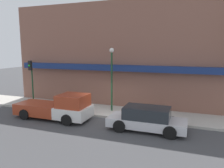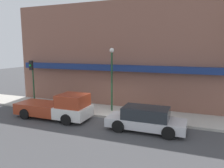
{
  "view_description": "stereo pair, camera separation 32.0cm",
  "coord_description": "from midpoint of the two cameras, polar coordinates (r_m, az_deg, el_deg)",
  "views": [
    {
      "loc": [
        6.07,
        -14.31,
        5.03
      ],
      "look_at": [
        0.37,
        1.23,
        2.37
      ],
      "focal_mm": 35.0,
      "sensor_mm": 36.0,
      "label": 1
    },
    {
      "loc": [
        6.37,
        -14.19,
        5.03
      ],
      "look_at": [
        0.37,
        1.23,
        2.37
      ],
      "focal_mm": 35.0,
      "sensor_mm": 36.0,
      "label": 2
    }
  ],
  "objects": [
    {
      "name": "building",
      "position": [
        19.81,
        1.91,
        7.54
      ],
      "size": [
        19.8,
        3.8,
        8.97
      ],
      "color": "brown",
      "rests_on": "ground"
    },
    {
      "name": "street_lamp",
      "position": [
        16.97,
        -0.61,
        3.31
      ],
      "size": [
        0.36,
        0.36,
        4.95
      ],
      "color": "#1E4728",
      "rests_on": "sidewalk"
    },
    {
      "name": "fire_hydrant",
      "position": [
        15.67,
        12.47,
        -7.85
      ],
      "size": [
        0.19,
        0.19,
        0.69
      ],
      "color": "red",
      "rests_on": "sidewalk"
    },
    {
      "name": "ground_plane",
      "position": [
        16.34,
        -3.29,
        -8.8
      ],
      "size": [
        80.0,
        80.0,
        0.0
      ],
      "primitive_type": "plane",
      "color": "#424244"
    },
    {
      "name": "pickup_truck",
      "position": [
        16.36,
        -14.54,
        -6.03
      ],
      "size": [
        5.65,
        2.21,
        1.9
      ],
      "rotation": [
        0.0,
        0.0,
        0.02
      ],
      "color": "white",
      "rests_on": "ground"
    },
    {
      "name": "traffic_light",
      "position": [
        19.77,
        -20.75,
        2.17
      ],
      "size": [
        0.28,
        0.42,
        3.89
      ],
      "color": "#1E4728",
      "rests_on": "sidewalk"
    },
    {
      "name": "sidewalk",
      "position": [
        17.68,
        -1.3,
        -7.12
      ],
      "size": [
        36.0,
        3.07,
        0.17
      ],
      "color": "#B7B2A8",
      "rests_on": "ground"
    },
    {
      "name": "parked_car",
      "position": [
        13.87,
        8.39,
        -9.01
      ],
      "size": [
        4.82,
        2.04,
        1.49
      ],
      "rotation": [
        0.0,
        0.0,
        -0.02
      ],
      "color": "silver",
      "rests_on": "ground"
    }
  ]
}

